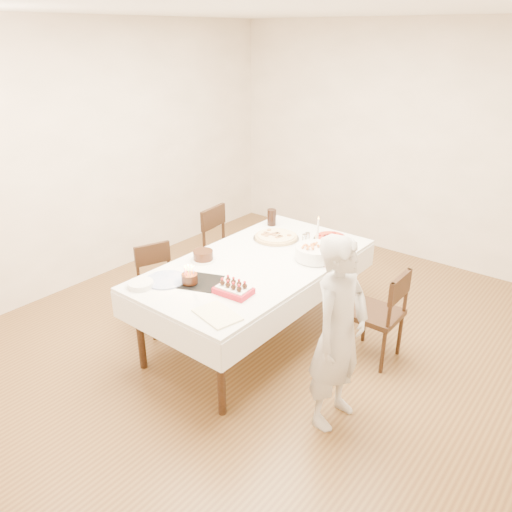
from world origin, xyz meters
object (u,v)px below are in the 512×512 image
Objects in this scene: dining_table at (256,300)px; pizza_white at (276,237)px; chair_left_dessert at (161,289)px; pasta_bowl at (315,253)px; layer_cake at (203,256)px; birthday_cake at (189,275)px; taper_candle at (318,232)px; person at (339,334)px; cola_glass at (272,217)px; pizza_pepperoni at (331,238)px; chair_right_savory at (376,314)px; chair_left_savory at (228,250)px; strawberry_box at (234,289)px.

pizza_white is (-0.17, 0.52, 0.40)m from dining_table.
pasta_bowl is (1.14, 0.77, 0.42)m from chair_left_dessert.
birthday_cake is at bearing -59.50° from layer_cake.
taper_candle is at bearing 69.57° from dining_table.
pizza_white is (-1.25, 0.98, 0.07)m from person.
cola_glass is (0.35, 1.20, 0.44)m from chair_left_dessert.
layer_cake is 0.44m from birthday_cake.
chair_left_dessert is 3.64× the size of layer_cake.
pizza_pepperoni is 0.47m from pasta_bowl.
pizza_pepperoni is (-0.71, 0.42, 0.36)m from chair_right_savory.
pizza_pepperoni is 1.49× the size of layer_cake.
layer_cake is at bearing -139.92° from pasta_bowl.
cola_glass is (0.40, 0.22, 0.39)m from chair_left_savory.
layer_cake is at bearing 120.50° from birthday_cake.
taper_candle is at bearing 40.65° from person.
person is at bearing -82.48° from chair_right_savory.
strawberry_box is at bearing 14.37° from birthday_cake.
pizza_pepperoni is at bearing 34.93° from pizza_white.
layer_cake is at bearing 113.29° from chair_left_savory.
pasta_bowl is 0.91m from cola_glass.
pasta_bowl is (0.54, -0.16, 0.04)m from pizza_white.
chair_right_savory is at bearing -6.58° from pizza_white.
person is at bearing -38.03° from pizza_white.
person is at bearing -23.14° from dining_table.
birthday_cake is at bearing -105.31° from pizza_pepperoni.
person reaches higher than pasta_bowl.
pasta_bowl is at bearing 44.62° from dining_table.
chair_left_dessert is 1.32m from cola_glass.
pasta_bowl is at bearing 164.45° from chair_left_savory.
pasta_bowl is (0.36, 0.36, 0.44)m from dining_table.
layer_cake is at bearing -145.06° from dining_table.
pasta_bowl is 2.53× the size of birthday_cake.
pizza_white is 1.26× the size of pasta_bowl.
birthday_cake is at bearing -78.76° from cola_glass.
birthday_cake is at bearing -137.76° from chair_right_savory.
dining_table is 4.89× the size of pizza_white.
pizza_white is at bearing 170.01° from chair_left_savory.
taper_candle is (-0.85, 1.07, 0.19)m from person.
chair_left_savory is at bearing 119.00° from layer_cake.
chair_left_savory is at bearing 119.48° from birthday_cake.
cola_glass is (-1.39, 0.40, 0.42)m from chair_right_savory.
layer_cake is (-0.74, -0.62, -0.02)m from pasta_bowl.
birthday_cake is (-0.40, -1.45, 0.06)m from pizza_pepperoni.
cola_glass is at bearing 52.46° from person.
chair_right_savory is at bearing -134.87° from chair_left_dessert.
chair_left_dessert reaches higher than dining_table.
birthday_cake is (-1.23, -0.18, 0.13)m from person.
strawberry_box reaches higher than dining_table.
chair_left_dessert is 1.44m from pasta_bowl.
dining_table is 2.41× the size of chair_left_savory.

